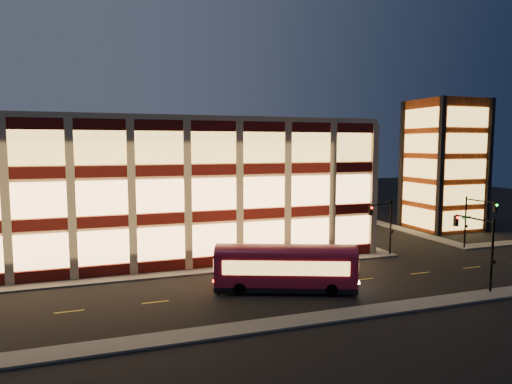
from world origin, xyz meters
name	(u,v)px	position (x,y,z in m)	size (l,w,h in m)	color
ground	(170,278)	(0.00, 0.00, 0.00)	(200.00, 200.00, 0.00)	black
sidewalk_office_south	(135,277)	(-3.00, 1.00, 0.07)	(54.00, 2.00, 0.15)	#514F4C
sidewalk_office_east	(317,229)	(23.00, 17.00, 0.07)	(2.00, 30.00, 0.15)	#514F4C
sidewalk_tower_south	(506,243)	(40.00, 1.00, 0.07)	(14.00, 2.00, 0.15)	#514F4C
sidewalk_tower_west	(384,224)	(34.00, 17.00, 0.07)	(2.00, 30.00, 0.15)	#514F4C
sidewalk_near	(201,334)	(0.00, -13.00, 0.07)	(100.00, 2.00, 0.15)	#514F4C
office_building	(124,183)	(-2.91, 16.91, 7.25)	(50.45, 30.45, 14.50)	tan
stair_tower	(444,165)	(39.95, 11.95, 8.99)	(8.60, 8.60, 18.00)	#8C3814
traffic_signal_far	(384,219)	(22.21, 0.24, 4.11)	(3.79, 1.87, 6.00)	black
traffic_signal_right	(476,215)	(33.50, -0.62, 4.10)	(1.20, 4.37, 6.00)	black
traffic_signal_near	(478,239)	(23.50, -11.03, 4.13)	(0.32, 4.45, 6.00)	black
trolley_bus	(285,265)	(8.25, -6.64, 2.11)	(11.48, 6.66, 3.80)	maroon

